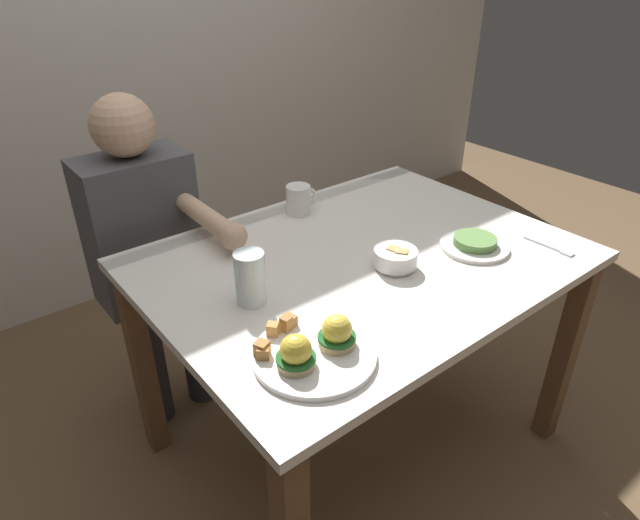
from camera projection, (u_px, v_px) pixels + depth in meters
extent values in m
plane|color=brown|center=(354.00, 437.00, 1.93)|extent=(6.00, 6.00, 0.00)
cube|color=silver|center=(126.00, 2.00, 2.30)|extent=(4.80, 0.10, 2.60)
cube|color=white|center=(361.00, 260.00, 1.57)|extent=(1.20, 0.90, 0.03)
cube|color=#3F7F51|center=(476.00, 321.00, 1.29)|extent=(1.20, 0.06, 0.00)
cube|color=#3F7F51|center=(281.00, 210.00, 1.83)|extent=(1.20, 0.06, 0.00)
cube|color=brown|center=(565.00, 353.00, 1.78)|extent=(0.06, 0.06, 0.71)
cube|color=brown|center=(143.00, 366.00, 1.73)|extent=(0.06, 0.06, 0.71)
cube|color=brown|center=(390.00, 258.00, 2.32)|extent=(0.06, 0.06, 0.71)
cylinder|color=white|center=(314.00, 355.00, 1.17)|extent=(0.27, 0.27, 0.01)
cylinder|color=tan|center=(296.00, 362.00, 1.13)|extent=(0.08, 0.08, 0.02)
cylinder|color=#236028|center=(296.00, 358.00, 1.12)|extent=(0.08, 0.08, 0.01)
sphere|color=yellow|center=(296.00, 350.00, 1.11)|extent=(0.07, 0.07, 0.07)
cylinder|color=tan|center=(337.00, 341.00, 1.19)|extent=(0.08, 0.08, 0.02)
cylinder|color=#236028|center=(337.00, 337.00, 1.18)|extent=(0.08, 0.08, 0.01)
sphere|color=yellow|center=(337.00, 329.00, 1.17)|extent=(0.07, 0.07, 0.07)
cube|color=#B77A42|center=(286.00, 324.00, 1.23)|extent=(0.03, 0.03, 0.04)
cube|color=#B77A42|center=(262.00, 348.00, 1.16)|extent=(0.04, 0.04, 0.03)
cube|color=tan|center=(273.00, 329.00, 1.22)|extent=(0.03, 0.03, 0.03)
cube|color=#B77A42|center=(289.00, 321.00, 1.25)|extent=(0.04, 0.04, 0.03)
cube|color=#B77A42|center=(264.00, 352.00, 1.15)|extent=(0.04, 0.04, 0.03)
cylinder|color=white|center=(395.00, 266.00, 1.50)|extent=(0.10, 0.10, 0.01)
cylinder|color=white|center=(395.00, 257.00, 1.49)|extent=(0.12, 0.12, 0.04)
cube|color=#F4A85B|center=(389.00, 257.00, 1.48)|extent=(0.03, 0.03, 0.03)
cube|color=#EA6B70|center=(399.00, 259.00, 1.48)|extent=(0.04, 0.04, 0.03)
cube|color=#F4A85B|center=(391.00, 258.00, 1.48)|extent=(0.03, 0.03, 0.02)
cube|color=#F4DB66|center=(396.00, 255.00, 1.48)|extent=(0.04, 0.04, 0.03)
cube|color=#F4A85B|center=(403.00, 255.00, 1.47)|extent=(0.04, 0.04, 0.03)
cube|color=#F4DB66|center=(397.00, 257.00, 1.48)|extent=(0.03, 0.03, 0.03)
cube|color=#B7E093|center=(400.00, 254.00, 1.47)|extent=(0.03, 0.03, 0.02)
cube|color=#F4A85B|center=(393.00, 253.00, 1.49)|extent=(0.04, 0.04, 0.03)
cube|color=#F4DB66|center=(390.00, 254.00, 1.51)|extent=(0.03, 0.03, 0.03)
cylinder|color=white|center=(298.00, 200.00, 1.79)|extent=(0.08, 0.08, 0.09)
cylinder|color=black|center=(298.00, 188.00, 1.76)|extent=(0.07, 0.07, 0.01)
torus|color=white|center=(309.00, 196.00, 1.81)|extent=(0.06, 0.02, 0.06)
cube|color=silver|center=(542.00, 244.00, 1.62)|extent=(0.02, 0.12, 0.00)
cube|color=silver|center=(567.00, 253.00, 1.57)|extent=(0.03, 0.04, 0.00)
cylinder|color=silver|center=(251.00, 279.00, 1.33)|extent=(0.08, 0.08, 0.14)
cylinder|color=silver|center=(252.00, 291.00, 1.34)|extent=(0.07, 0.07, 0.07)
cylinder|color=white|center=(474.00, 246.00, 1.60)|extent=(0.20, 0.20, 0.01)
cylinder|color=#66934C|center=(475.00, 241.00, 1.59)|extent=(0.12, 0.12, 0.02)
cylinder|color=#33333D|center=(150.00, 368.00, 1.91)|extent=(0.11, 0.11, 0.45)
cylinder|color=#33333D|center=(197.00, 347.00, 2.01)|extent=(0.11, 0.11, 0.45)
cube|color=#4C4C51|center=(141.00, 229.00, 1.79)|extent=(0.34, 0.20, 0.50)
sphere|color=#DBAD89|center=(122.00, 126.00, 1.62)|extent=(0.19, 0.19, 0.19)
cylinder|color=#DBAD89|center=(208.00, 218.00, 1.64)|extent=(0.06, 0.30, 0.06)
sphere|color=#DBAD89|center=(234.00, 236.00, 1.54)|extent=(0.08, 0.08, 0.08)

